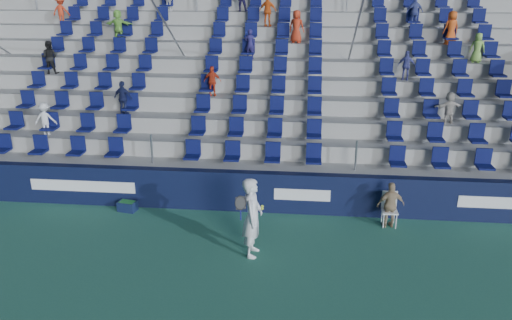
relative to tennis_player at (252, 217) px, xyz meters
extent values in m
plane|color=#31735A|center=(-0.33, -0.66, -1.01)|extent=(70.00, 70.00, 0.00)
cube|color=black|center=(-0.33, 2.49, -0.41)|extent=(24.00, 0.30, 1.20)
cube|color=white|center=(-5.33, 2.33, -0.39)|extent=(3.20, 0.02, 0.34)
cube|color=white|center=(1.17, 2.33, -0.39)|extent=(1.60, 0.02, 0.34)
cube|color=white|center=(6.67, 2.33, -0.39)|extent=(2.40, 0.02, 0.34)
cube|color=gray|center=(-0.33, 3.06, -0.41)|extent=(24.00, 0.85, 1.20)
cube|color=gray|center=(-0.33, 3.91, -0.16)|extent=(24.00, 0.85, 1.70)
cube|color=gray|center=(-0.33, 4.76, 0.09)|extent=(24.00, 0.85, 2.20)
cube|color=gray|center=(-0.33, 5.61, 0.34)|extent=(24.00, 0.85, 2.70)
cube|color=gray|center=(-0.33, 6.46, 0.59)|extent=(24.00, 0.85, 3.20)
cube|color=gray|center=(-0.33, 7.31, 0.84)|extent=(24.00, 0.85, 3.70)
cube|color=gray|center=(-0.33, 8.16, 1.09)|extent=(24.00, 0.85, 4.20)
cube|color=gray|center=(-0.33, 9.01, 1.34)|extent=(24.00, 0.85, 4.70)
cube|color=gray|center=(-0.33, 9.86, 1.59)|extent=(24.00, 0.85, 5.20)
cube|color=gray|center=(-0.33, 10.54, 2.09)|extent=(24.00, 0.50, 6.20)
cube|color=#0B1044|center=(-0.33, 3.06, 0.54)|extent=(16.05, 0.50, 0.70)
cube|color=#0B1044|center=(-0.33, 3.91, 1.04)|extent=(16.05, 0.50, 0.70)
cube|color=#0B1044|center=(-0.33, 4.76, 1.54)|extent=(16.05, 0.50, 0.70)
cube|color=#0B1044|center=(-0.33, 5.61, 2.04)|extent=(16.05, 0.50, 0.70)
cube|color=#0B1044|center=(-0.33, 6.46, 2.54)|extent=(16.05, 0.50, 0.70)
cube|color=#0B1044|center=(-0.33, 7.31, 3.04)|extent=(16.05, 0.50, 0.70)
cube|color=#0B1044|center=(-0.33, 8.16, 3.54)|extent=(16.05, 0.50, 0.70)
cube|color=#0B1044|center=(-0.33, 9.01, 4.04)|extent=(16.05, 0.50, 0.70)
cube|color=#0B1044|center=(-0.33, 9.86, 4.54)|extent=(16.05, 0.50, 0.70)
cylinder|color=gray|center=(-3.33, 6.46, 3.34)|extent=(0.06, 7.68, 4.55)
cylinder|color=gray|center=(2.67, 6.46, 3.34)|extent=(0.06, 7.68, 4.55)
imported|color=silver|center=(-7.05, 3.86, 1.22)|extent=(0.74, 0.51, 1.05)
imported|color=#88D254|center=(-5.97, 8.11, 3.77)|extent=(1.09, 0.43, 1.15)
imported|color=red|center=(-8.58, 8.96, 4.22)|extent=(0.69, 0.40, 1.06)
imported|color=#BBB4A9|center=(5.58, 4.71, 1.68)|extent=(0.95, 0.55, 0.98)
imported|color=#7AB147|center=(6.98, 7.26, 3.20)|extent=(0.57, 0.46, 1.00)
imported|color=#201B52|center=(-0.86, 7.26, 3.22)|extent=(0.42, 0.31, 1.05)
imported|color=orange|center=(-0.36, 8.96, 4.27)|extent=(0.72, 0.41, 1.15)
imported|color=black|center=(-7.98, 6.41, 2.78)|extent=(0.61, 0.50, 1.16)
imported|color=#424C91|center=(5.10, 8.96, 4.26)|extent=(0.72, 0.47, 1.13)
imported|color=#C54917|center=(6.26, 8.11, 3.78)|extent=(0.66, 0.53, 1.17)
imported|color=#444896|center=(4.50, 6.41, 2.68)|extent=(0.60, 0.34, 0.97)
imported|color=red|center=(-1.93, 5.56, 2.19)|extent=(0.59, 0.25, 1.00)
imported|color=#B33017|center=(0.76, 8.11, 3.77)|extent=(0.66, 0.53, 1.16)
imported|color=#171D46|center=(-4.74, 4.71, 1.75)|extent=(0.69, 0.40, 1.11)
imported|color=silver|center=(0.00, 0.00, 0.00)|extent=(0.52, 0.76, 2.01)
cylinder|color=navy|center=(-0.25, -0.25, 0.18)|extent=(0.03, 0.03, 0.28)
torus|color=black|center=(-0.25, -0.25, 0.48)|extent=(0.30, 0.17, 0.28)
plane|color=#262626|center=(-0.25, -0.25, 0.48)|extent=(0.30, 0.16, 0.29)
sphere|color=#CDE535|center=(0.25, -0.20, 0.33)|extent=(0.07, 0.07, 0.07)
sphere|color=#CDE535|center=(0.25, -0.14, 0.36)|extent=(0.07, 0.07, 0.07)
cube|color=white|center=(3.57, 1.89, -0.57)|extent=(0.42, 0.42, 0.04)
cube|color=white|center=(3.57, 2.09, -0.31)|extent=(0.42, 0.04, 0.52)
cylinder|color=white|center=(3.40, 1.72, -0.80)|extent=(0.03, 0.03, 0.42)
cylinder|color=white|center=(3.74, 1.72, -0.80)|extent=(0.03, 0.03, 0.42)
cylinder|color=white|center=(3.40, 2.06, -0.80)|extent=(0.03, 0.03, 0.42)
cylinder|color=white|center=(3.74, 2.06, -0.80)|extent=(0.03, 0.03, 0.42)
imported|color=tan|center=(3.57, 1.84, -0.36)|extent=(0.80, 0.44, 1.29)
cube|color=#101C3D|center=(-3.91, 2.09, -0.86)|extent=(0.58, 0.44, 0.28)
cube|color=#1E662D|center=(-3.91, 2.09, -0.80)|extent=(0.47, 0.32, 0.17)
camera|label=1|loc=(1.17, -10.74, 5.36)|focal=35.00mm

